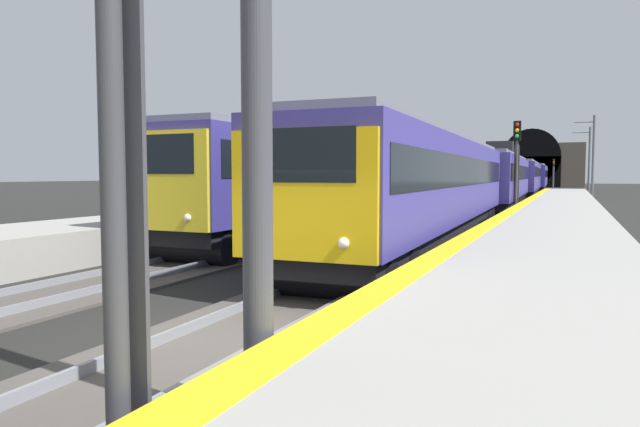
% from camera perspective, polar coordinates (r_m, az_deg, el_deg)
% --- Properties ---
extents(ground_plane, '(320.00, 320.00, 0.00)m').
position_cam_1_polar(ground_plane, '(8.42, -9.75, -12.86)').
color(ground_plane, black).
extents(platform_right, '(112.00, 3.75, 0.98)m').
position_cam_1_polar(platform_right, '(7.01, 18.82, -12.31)').
color(platform_right, '#9E9B93').
rests_on(platform_right, ground_plane).
extents(platform_right_edge_strip, '(112.00, 0.50, 0.01)m').
position_cam_1_polar(platform_right_edge_strip, '(7.20, 5.79, -7.66)').
color(platform_right_edge_strip, yellow).
rests_on(platform_right_edge_strip, platform_right).
extents(track_main_line, '(160.00, 2.91, 0.21)m').
position_cam_1_polar(track_main_line, '(8.41, -9.76, -12.59)').
color(track_main_line, '#4C4742').
rests_on(track_main_line, ground_plane).
extents(train_main_approaching, '(84.54, 3.30, 4.63)m').
position_cam_1_polar(train_main_approaching, '(51.21, 18.66, 3.40)').
color(train_main_approaching, navy).
rests_on(train_main_approaching, ground_plane).
extents(train_adjacent_platform, '(64.41, 2.98, 4.84)m').
position_cam_1_polar(train_adjacent_platform, '(44.53, 11.55, 3.64)').
color(train_adjacent_platform, navy).
rests_on(train_adjacent_platform, ground_plane).
extents(railway_signal_near, '(0.39, 0.38, 5.07)m').
position_cam_1_polar(railway_signal_near, '(3.93, -20.03, 13.23)').
color(railway_signal_near, '#38383D').
rests_on(railway_signal_near, ground_plane).
extents(railway_signal_mid, '(0.39, 0.38, 5.23)m').
position_cam_1_polar(railway_signal_mid, '(32.20, 18.94, 5.03)').
color(railway_signal_mid, '#38383D').
rests_on(railway_signal_mid, ground_plane).
extents(railway_signal_far, '(0.39, 0.38, 4.95)m').
position_cam_1_polar(railway_signal_far, '(102.66, 22.19, 3.96)').
color(railway_signal_far, '#4C4C54').
rests_on(railway_signal_far, ground_plane).
extents(tunnel_portal, '(2.56, 18.48, 10.92)m').
position_cam_1_polar(tunnel_portal, '(115.47, 20.26, 4.53)').
color(tunnel_portal, '#51473D').
rests_on(tunnel_portal, ground_plane).
extents(catenary_mast_near, '(0.22, 1.76, 7.62)m').
position_cam_1_polar(catenary_mast_near, '(56.20, 25.48, 5.04)').
color(catenary_mast_near, '#595B60').
rests_on(catenary_mast_near, ground_plane).
extents(catenary_mast_far, '(0.22, 1.91, 7.50)m').
position_cam_1_polar(catenary_mast_far, '(68.16, 25.15, 4.74)').
color(catenary_mast_far, '#595B60').
rests_on(catenary_mast_far, ground_plane).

